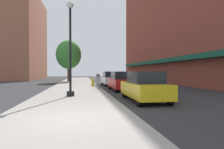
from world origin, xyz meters
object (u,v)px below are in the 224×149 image
tree_near (69,55)px  car_white (111,79)px  parking_meter_near (97,79)px  car_red (121,81)px  parking_meter_far (99,80)px  lamppost (70,47)px  car_yellow (144,87)px  fire_hydrant (93,82)px

tree_near → car_white: 10.44m
parking_meter_near → car_red: size_ratio=0.30×
parking_meter_far → car_white: size_ratio=0.30×
car_white → lamppost: bearing=-112.5°
tree_near → car_yellow: (5.33, -20.66, -3.48)m
lamppost → parking_meter_near: lamppost is taller
fire_hydrant → parking_meter_far: size_ratio=0.60×
fire_hydrant → car_red: car_red is taller
fire_hydrant → car_white: (2.28, 2.54, 0.29)m
parking_meter_near → tree_near: (-3.38, 12.42, 3.34)m
parking_meter_near → car_yellow: car_yellow is taller
car_white → car_yellow: bearing=-90.8°
parking_meter_far → fire_hydrant: bearing=95.6°
parking_meter_near → tree_near: size_ratio=0.20×
car_yellow → car_red: (0.00, 6.17, 0.00)m
fire_hydrant → parking_meter_far: (0.33, -3.39, 0.43)m
lamppost → car_yellow: 5.17m
parking_meter_far → car_red: (1.95, -0.29, -0.14)m
lamppost → tree_near: tree_near is taller
fire_hydrant → tree_near: (-3.05, 10.81, 3.77)m
parking_meter_far → tree_near: (-3.38, 14.20, 3.34)m
fire_hydrant → car_white: bearing=48.0°
lamppost → car_red: (4.16, 4.26, -2.39)m
lamppost → fire_hydrant: (1.88, 7.94, -2.68)m
parking_meter_far → lamppost: bearing=-115.9°
parking_meter_far → car_yellow: car_yellow is taller
fire_hydrant → car_yellow: 10.12m
parking_meter_far → car_white: car_white is taller
lamppost → car_red: lamppost is taller
parking_meter_near → tree_near: 13.30m
lamppost → car_yellow: size_ratio=1.37×
parking_meter_near → tree_near: tree_near is taller
parking_meter_far → parking_meter_near: bearing=90.0°
fire_hydrant → tree_near: 11.85m
fire_hydrant → car_red: bearing=-58.2°
lamppost → parking_meter_near: (2.21, 6.34, -2.25)m
parking_meter_far → car_red: car_red is taller
lamppost → fire_hydrant: 8.59m
lamppost → tree_near: size_ratio=0.92×
parking_meter_far → car_red: size_ratio=0.30×
fire_hydrant → parking_meter_near: parking_meter_near is taller
parking_meter_near → lamppost: bearing=-109.2°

